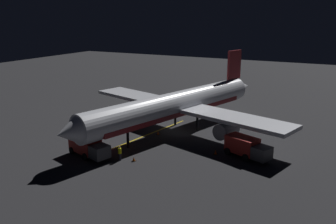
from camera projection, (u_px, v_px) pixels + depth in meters
name	position (u px, v px, depth m)	size (l,w,h in m)	color
ground_plane	(174.00, 132.00, 52.54)	(180.00, 180.00, 0.20)	#28282B
apron_guide_stripe	(143.00, 137.00, 50.41)	(0.24, 19.82, 0.01)	gold
airliner	(177.00, 105.00, 51.92)	(34.50, 38.16, 10.82)	silver
baggage_truck	(88.00, 146.00, 43.17)	(6.31, 3.69, 2.52)	maroon
catering_truck	(246.00, 147.00, 42.82)	(6.03, 4.02, 2.44)	maroon
ground_crew_worker	(120.00, 153.00, 42.01)	(0.40, 0.40, 1.74)	black
traffic_cone_near_left	(103.00, 131.00, 51.87)	(0.50, 0.50, 0.55)	#EA590F
traffic_cone_near_right	(215.00, 152.00, 43.99)	(0.50, 0.50, 0.55)	#EA590F
traffic_cone_under_wing	(158.00, 133.00, 51.23)	(0.50, 0.50, 0.55)	#EA590F
traffic_cone_far	(134.00, 159.00, 41.91)	(0.50, 0.50, 0.55)	#EA590F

